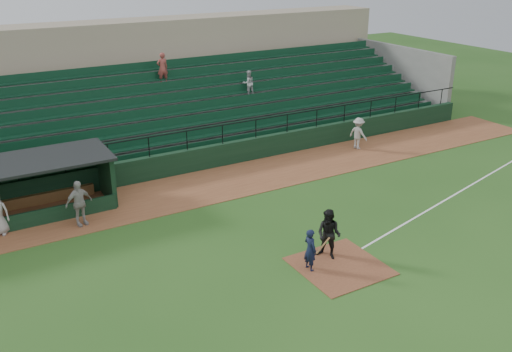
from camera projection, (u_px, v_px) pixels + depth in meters
ground at (323, 254)px, 20.71m from camera, size 90.00×90.00×0.00m
warning_track at (225, 182)px, 27.12m from camera, size 40.00×4.00×0.03m
home_plate_dirt at (339, 266)px, 19.90m from camera, size 3.00×3.00×0.03m
foul_line at (448, 198)px, 25.38m from camera, size 17.49×4.44×0.01m
stadium_structure at (160, 100)px, 33.04m from camera, size 38.00×13.08×6.40m
dugout at (2, 186)px, 23.35m from camera, size 8.90×3.20×2.42m
batter_at_plate at (310, 250)px, 19.41m from camera, size 1.00×0.67×1.59m
umpire at (329, 235)px, 20.11m from camera, size 1.09×1.17×1.93m
runner at (358, 133)px, 31.39m from camera, size 0.91×1.29×1.81m
dugout_player_a at (79, 203)px, 22.51m from camera, size 1.22×0.72×1.95m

